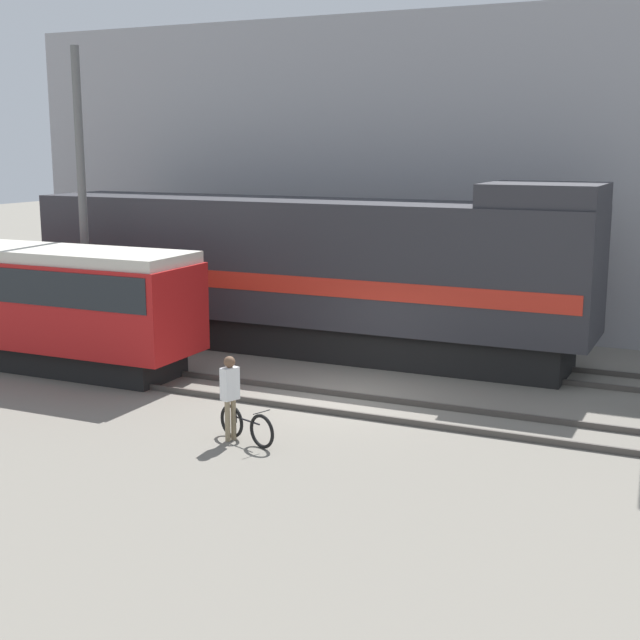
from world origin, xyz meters
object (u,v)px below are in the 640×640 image
Objects in this scene: streetcar at (43,299)px; utility_pole_left at (82,201)px; freight_locomotive at (306,272)px; person at (230,389)px; bicycle at (247,426)px.

utility_pole_left reaches higher than streetcar.
streetcar is (-5.64, -4.85, -0.47)m from freight_locomotive.
person is at bearing -75.01° from freight_locomotive.
bicycle is at bearing 2.25° from person.
utility_pole_left is at bearing 145.66° from person.
freight_locomotive is 9.41× the size of person.
freight_locomotive is 6.90m from utility_pole_left.
streetcar is 3.53m from utility_pole_left.
bicycle is (8.17, -3.23, -1.54)m from streetcar.
bicycle is at bearing -72.56° from freight_locomotive.
freight_locomotive is 7.45m from streetcar.
freight_locomotive is 1.92× the size of utility_pole_left.
streetcar is at bearing -78.49° from utility_pole_left.
freight_locomotive is at bearing 21.60° from utility_pole_left.
freight_locomotive reaches higher than streetcar.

